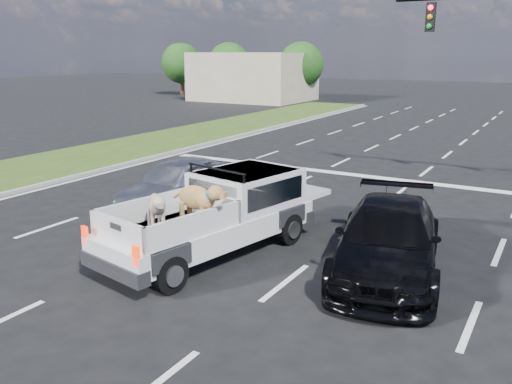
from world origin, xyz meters
TOP-DOWN VIEW (x-y plane):
  - ground at (0.00, 0.00)m, footprint 160.00×160.00m
  - road_markings at (0.00, 6.56)m, footprint 17.75×60.00m
  - grass_median_left at (-11.50, 6.00)m, footprint 5.00×60.00m
  - curb_left at (-9.05, 6.00)m, footprint 0.15×60.00m
  - building_left at (-20.00, 36.00)m, footprint 10.00×8.00m
  - tree_far_a at (-30.00, 38.00)m, footprint 4.20×4.20m
  - tree_far_b at (-24.00, 38.00)m, footprint 4.20×4.20m
  - tree_far_c at (-16.00, 38.00)m, footprint 4.20×4.20m
  - pickup_truck at (-0.36, 0.72)m, footprint 2.92×5.56m
  - silver_sedan at (-3.45, 3.27)m, footprint 1.81×4.39m
  - black_coupe at (3.34, 1.51)m, footprint 3.08×5.35m

SIDE VIEW (x-z plane):
  - ground at x=0.00m, z-range 0.00..0.00m
  - road_markings at x=0.00m, z-range 0.00..0.01m
  - grass_median_left at x=-11.50m, z-range 0.00..0.10m
  - curb_left at x=-9.05m, z-range 0.00..0.14m
  - black_coupe at x=3.34m, z-range 0.00..1.46m
  - silver_sedan at x=-3.45m, z-range 0.00..1.49m
  - pickup_truck at x=-0.36m, z-range -0.06..1.92m
  - building_left at x=-20.00m, z-range 0.00..4.40m
  - tree_far_a at x=-30.00m, z-range 0.59..5.99m
  - tree_far_b at x=-24.00m, z-range 0.59..5.99m
  - tree_far_c at x=-16.00m, z-range 0.59..5.99m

